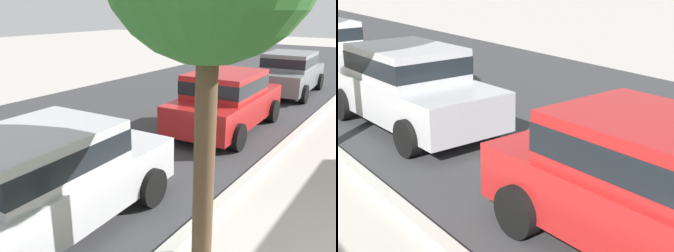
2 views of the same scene
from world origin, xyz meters
TOP-DOWN VIEW (x-y plane):
  - street_surface at (0.00, 7.50)m, footprint 60.00×9.00m
  - curb_stone at (0.00, 2.90)m, footprint 60.00×0.20m
  - parked_car_silver at (-0.85, 4.66)m, footprint 4.18×2.07m
  - parked_car_red at (4.90, 4.66)m, footprint 4.18×2.07m

SIDE VIEW (x-z plane):
  - street_surface at x=0.00m, z-range 0.00..0.01m
  - curb_stone at x=0.00m, z-range 0.00..0.12m
  - parked_car_silver at x=-0.85m, z-range 0.06..1.62m
  - parked_car_red at x=4.90m, z-range 0.06..1.62m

